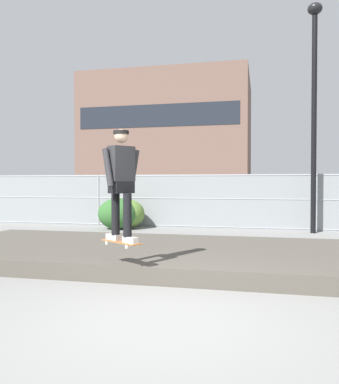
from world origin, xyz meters
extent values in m
plane|color=slate|center=(0.00, 0.00, 0.00)|extent=(120.00, 120.00, 0.00)
cube|color=#4C473F|center=(0.00, 3.34, 0.14)|extent=(11.14, 3.83, 0.28)
cube|color=#9E5B33|center=(-0.99, 1.46, 0.65)|extent=(0.77, 0.62, 0.02)
cylinder|color=silver|center=(-0.73, 1.38, 0.61)|extent=(0.06, 0.06, 0.05)
cylinder|color=silver|center=(-0.83, 1.24, 0.61)|extent=(0.06, 0.06, 0.05)
cylinder|color=silver|center=(-1.16, 1.68, 0.61)|extent=(0.06, 0.06, 0.05)
cylinder|color=silver|center=(-1.26, 1.53, 0.61)|extent=(0.06, 0.06, 0.05)
cube|color=#99999E|center=(-0.78, 1.31, 0.63)|extent=(0.12, 0.14, 0.01)
cube|color=#99999E|center=(-1.21, 1.60, 0.63)|extent=(0.12, 0.14, 0.01)
cube|color=#B2ADA8|center=(-0.81, 1.33, 0.70)|extent=(0.29, 0.24, 0.09)
cube|color=#B2ADA8|center=(-1.18, 1.58, 0.70)|extent=(0.29, 0.24, 0.09)
cylinder|color=black|center=(-0.87, 1.37, 1.07)|extent=(0.13, 0.13, 0.65)
cylinder|color=black|center=(-1.12, 1.54, 1.07)|extent=(0.13, 0.13, 0.65)
cube|color=black|center=(-0.99, 1.46, 1.49)|extent=(0.39, 0.42, 0.18)
cube|color=#262628|center=(-0.99, 1.46, 1.85)|extent=(0.40, 0.44, 0.54)
cylinder|color=#262628|center=(-0.86, 1.66, 1.79)|extent=(0.24, 0.20, 0.58)
cylinder|color=#262628|center=(-1.13, 1.25, 1.79)|extent=(0.24, 0.20, 0.58)
sphere|color=tan|center=(-0.99, 1.46, 2.27)|extent=(0.21, 0.21, 0.21)
cylinder|color=black|center=(-0.99, 1.46, 2.33)|extent=(0.24, 0.24, 0.05)
cylinder|color=gray|center=(-4.65, 9.13, 0.93)|extent=(0.06, 0.06, 1.85)
cylinder|color=gray|center=(0.00, 9.13, 1.81)|extent=(27.91, 0.04, 0.04)
cylinder|color=gray|center=(0.00, 9.13, 1.02)|extent=(27.91, 0.04, 0.04)
cylinder|color=gray|center=(0.00, 9.13, 0.06)|extent=(27.91, 0.04, 0.04)
cube|color=gray|center=(0.00, 9.13, 0.93)|extent=(27.91, 0.01, 1.85)
cylinder|color=black|center=(2.69, 8.62, 3.36)|extent=(0.16, 0.16, 6.71)
ellipsoid|color=black|center=(2.69, 8.62, 6.89)|extent=(0.44, 0.44, 0.36)
cube|color=black|center=(-3.10, 11.18, 0.67)|extent=(4.54, 2.18, 0.70)
cube|color=#23282D|center=(-3.30, 11.16, 1.34)|extent=(2.33, 1.79, 0.64)
cylinder|color=black|center=(-1.81, 12.15, 0.32)|extent=(0.66, 0.29, 0.64)
cylinder|color=black|center=(-1.66, 10.45, 0.32)|extent=(0.66, 0.29, 0.64)
cylinder|color=black|center=(-4.53, 11.91, 0.32)|extent=(0.66, 0.29, 0.64)
cylinder|color=black|center=(-4.38, 10.21, 0.32)|extent=(0.66, 0.29, 0.64)
cube|color=#B7BABF|center=(2.68, 11.55, 0.67)|extent=(4.50, 2.07, 0.70)
cube|color=#23282D|center=(2.48, 11.57, 1.34)|extent=(2.30, 1.74, 0.64)
cylinder|color=black|center=(4.10, 12.32, 0.32)|extent=(0.65, 0.28, 0.64)
cylinder|color=black|center=(1.37, 12.49, 0.32)|extent=(0.65, 0.28, 0.64)
cylinder|color=black|center=(1.27, 10.79, 0.32)|extent=(0.65, 0.28, 0.64)
cube|color=brown|center=(-10.25, 45.91, 7.31)|extent=(19.97, 14.87, 14.62)
cube|color=#1E232B|center=(-10.25, 38.45, 9.07)|extent=(18.38, 0.04, 2.50)
ellipsoid|color=#2D5B28|center=(-3.58, 8.21, 0.52)|extent=(1.34, 1.10, 1.04)
ellipsoid|color=#567A33|center=(-3.39, 8.48, 0.51)|extent=(1.32, 1.08, 1.02)
camera|label=1|loc=(1.09, -4.28, 1.56)|focal=36.98mm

